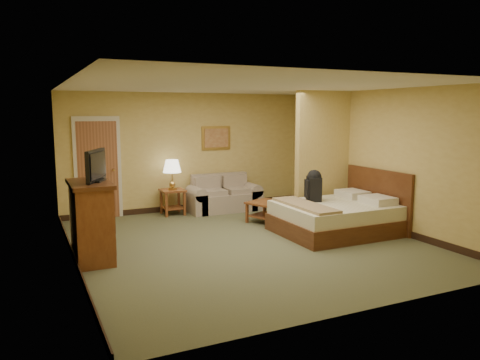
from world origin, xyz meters
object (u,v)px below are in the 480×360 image
loveseat (224,199)px  dresser (91,221)px  coffee_table (267,208)px  bed (339,216)px

loveseat → dresser: (-3.15, -2.42, 0.33)m
loveseat → coffee_table: bearing=-76.9°
coffee_table → bed: size_ratio=0.42×
loveseat → coffee_table: 1.46m
loveseat → dresser: size_ratio=1.36×
loveseat → bed: (1.14, -2.67, 0.04)m
coffee_table → dresser: dresser is taller
dresser → bed: size_ratio=0.58×
coffee_table → dresser: 3.63m
bed → coffee_table: bearing=123.0°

